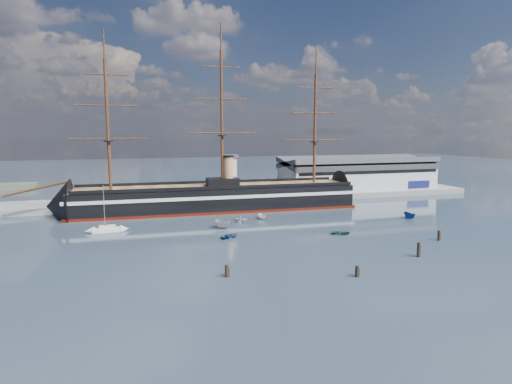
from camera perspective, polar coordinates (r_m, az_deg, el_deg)
name	(u,v)px	position (r m, az deg, el deg)	size (l,w,h in m)	color
ground	(248,221)	(120.26, -1.10, -3.95)	(600.00, 600.00, 0.00)	#263142
quay	(247,200)	(157.00, -1.24, -1.10)	(180.00, 18.00, 2.00)	slate
warehouse	(357,174)	(178.64, 13.37, 2.38)	(63.00, 21.00, 11.60)	#B7BABC
quay_tower	(230,175)	(151.07, -3.49, 2.25)	(5.00, 5.00, 15.00)	silver
warship	(211,198)	(137.20, -5.99, -0.77)	(113.14, 19.24, 53.94)	black
sailboat	(107,229)	(114.05, -19.21, -4.68)	(7.61, 2.75, 11.94)	silver
motorboat_a	(222,228)	(112.05, -4.49, -4.87)	(6.97, 2.56, 2.79)	silver
motorboat_b	(230,238)	(102.18, -3.52, -6.13)	(3.00, 1.20, 1.40)	navy
motorboat_c	(262,219)	(123.30, 0.84, -3.64)	(4.90, 1.79, 1.96)	white
motorboat_d	(241,222)	(119.10, -2.04, -4.07)	(6.10, 2.65, 2.24)	silver
motorboat_e	(341,235)	(107.31, 11.26, -5.58)	(2.91, 1.17, 1.36)	#285A46
motorboat_f	(410,218)	(132.35, 19.80, -3.32)	(5.39, 1.98, 2.15)	navy
piling_near_left	(227,277)	(75.84, -3.92, -11.23)	(0.64, 0.64, 2.85)	black
piling_near_mid	(357,277)	(77.65, 13.30, -10.97)	(0.64, 0.64, 2.73)	black
piling_near_right	(418,257)	(93.05, 20.81, -8.08)	(0.64, 0.64, 3.68)	black
piling_far_right	(439,240)	(108.29, 23.16, -5.96)	(0.64, 0.64, 3.07)	black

